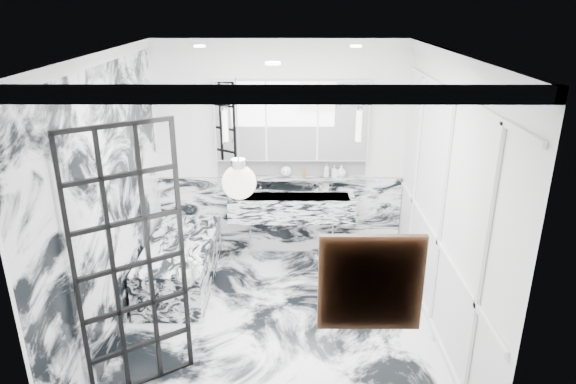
{
  "coord_description": "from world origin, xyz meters",
  "views": [
    {
      "loc": [
        0.13,
        -4.53,
        3.23
      ],
      "look_at": [
        0.11,
        0.5,
        1.34
      ],
      "focal_mm": 32.0,
      "sensor_mm": 36.0,
      "label": 1
    }
  ],
  "objects_px": {
    "mirror_cabinet": "(292,121)",
    "bathtub": "(181,263)",
    "crittall_door": "(132,266)",
    "trough_sink": "(292,207)"
  },
  "relations": [
    {
      "from": "trough_sink",
      "to": "crittall_door",
      "type": "bearing_deg",
      "value": -119.23
    },
    {
      "from": "mirror_cabinet",
      "to": "trough_sink",
      "type": "bearing_deg",
      "value": -90.0
    },
    {
      "from": "mirror_cabinet",
      "to": "bathtub",
      "type": "distance_m",
      "value": 2.2
    },
    {
      "from": "crittall_door",
      "to": "mirror_cabinet",
      "type": "xyz_separation_m",
      "value": [
        1.32,
        2.53,
        0.64
      ]
    },
    {
      "from": "mirror_cabinet",
      "to": "bathtub",
      "type": "bearing_deg",
      "value": -147.94
    },
    {
      "from": "trough_sink",
      "to": "bathtub",
      "type": "relative_size",
      "value": 0.97
    },
    {
      "from": "crittall_door",
      "to": "bathtub",
      "type": "xyz_separation_m",
      "value": [
        -0.0,
        1.7,
        -0.9
      ]
    },
    {
      "from": "bathtub",
      "to": "crittall_door",
      "type": "bearing_deg",
      "value": -89.91
    },
    {
      "from": "crittall_door",
      "to": "mirror_cabinet",
      "type": "relative_size",
      "value": 1.24
    },
    {
      "from": "mirror_cabinet",
      "to": "bathtub",
      "type": "xyz_separation_m",
      "value": [
        -1.32,
        -0.83,
        -1.54
      ]
    }
  ]
}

